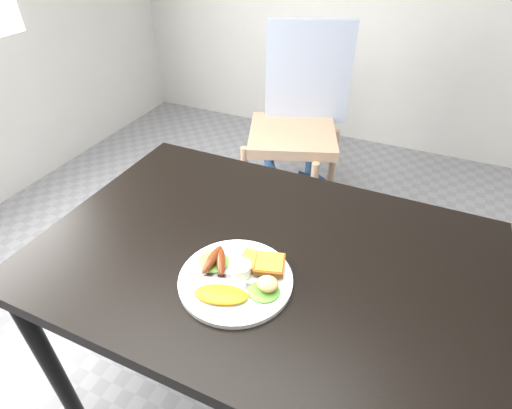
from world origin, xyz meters
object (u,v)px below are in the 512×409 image
(dining_chair, at_px, (292,135))
(plate, at_px, (236,280))
(person, at_px, (301,122))
(dining_table, at_px, (265,257))

(dining_chair, height_order, plate, plate)
(person, bearing_deg, dining_chair, -90.28)
(dining_table, xyz_separation_m, person, (-0.17, 0.78, 0.03))
(person, height_order, plate, person)
(dining_table, distance_m, dining_chair, 1.31)
(dining_chair, bearing_deg, person, -87.87)
(dining_chair, relative_size, plate, 1.72)
(dining_table, xyz_separation_m, dining_chair, (-0.35, 1.23, -0.28))
(person, xyz_separation_m, plate, (0.14, -0.90, -0.00))
(dining_chair, relative_size, person, 0.31)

